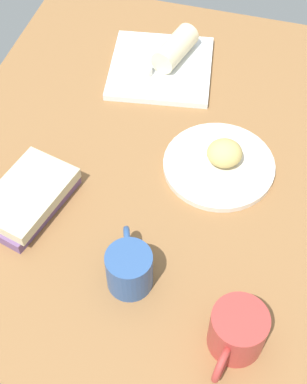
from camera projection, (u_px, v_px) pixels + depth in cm
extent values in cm
cube|color=olive|center=(154.00, 160.00, 123.65)|extent=(110.00, 90.00, 4.00)
cylinder|color=silver|center=(219.00, 166.00, 119.12)|extent=(23.81, 23.81, 1.40)
ellipsoid|color=tan|center=(225.00, 153.00, 116.63)|extent=(8.57, 8.98, 5.56)
cube|color=white|center=(161.00, 68.00, 137.98)|extent=(28.11, 28.11, 1.60)
cylinder|color=silver|center=(143.00, 71.00, 134.40)|extent=(4.61, 4.61, 2.30)
cylinder|color=#B8582D|center=(143.00, 68.00, 133.72)|extent=(3.78, 3.78, 0.40)
cylinder|color=beige|center=(175.00, 48.00, 136.60)|extent=(14.60, 9.26, 5.93)
cube|color=#6B4C7A|center=(27.00, 201.00, 112.83)|extent=(22.70, 16.93, 2.46)
cube|color=beige|center=(28.00, 194.00, 110.83)|extent=(21.75, 16.66, 2.47)
cylinder|color=#B23833|center=(238.00, 330.00, 92.59)|extent=(9.58, 9.58, 9.20)
cylinder|color=#AE6A37|center=(241.00, 320.00, 89.40)|extent=(7.86, 7.86, 0.40)
torus|color=#B23833|center=(222.00, 363.00, 89.23)|extent=(6.82, 2.63, 6.72)
cylinder|color=#2D518C|center=(129.00, 270.00, 99.69)|extent=(8.46, 8.46, 8.74)
cylinder|color=#A57C42|center=(129.00, 259.00, 96.69)|extent=(6.94, 6.94, 0.40)
torus|color=#2D518C|center=(127.00, 243.00, 103.10)|extent=(6.45, 3.43, 6.45)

